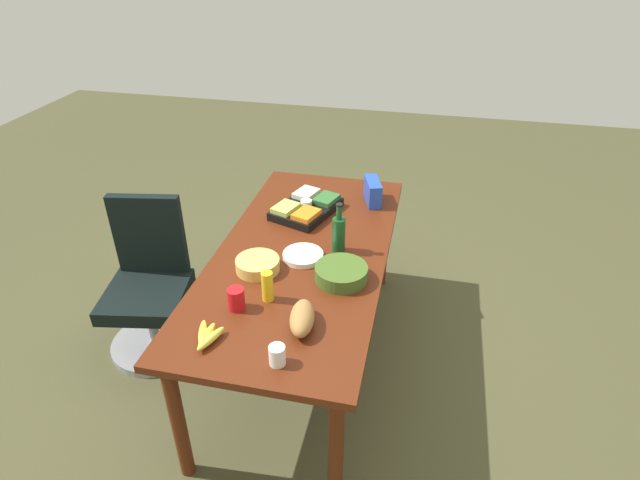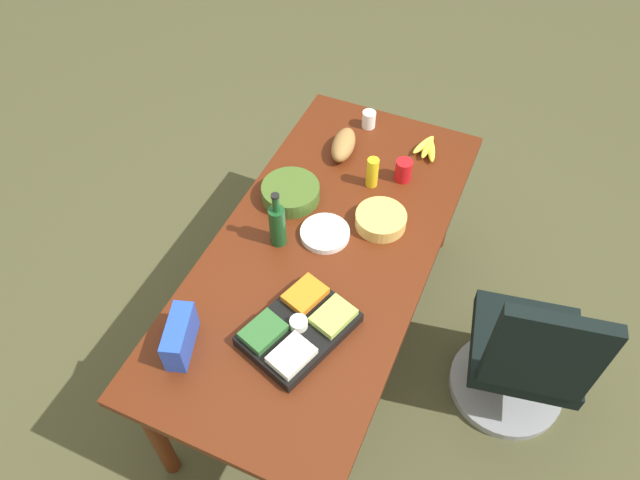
% 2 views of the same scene
% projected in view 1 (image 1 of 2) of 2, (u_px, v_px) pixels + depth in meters
% --- Properties ---
extents(ground_plane, '(10.00, 10.00, 0.00)m').
position_uv_depth(ground_plane, '(304.00, 357.00, 3.29)').
color(ground_plane, '#47462A').
extents(conference_table, '(1.98, 0.93, 0.80)m').
position_uv_depth(conference_table, '(302.00, 264.00, 2.92)').
color(conference_table, '#511F0C').
rests_on(conference_table, ground).
extents(office_chair, '(0.56, 0.56, 0.98)m').
position_uv_depth(office_chair, '(150.00, 296.00, 3.23)').
color(office_chair, gray).
rests_on(office_chair, ground).
extents(paper_plate_stack, '(0.24, 0.24, 0.03)m').
position_uv_depth(paper_plate_stack, '(303.00, 256.00, 2.81)').
color(paper_plate_stack, white).
rests_on(paper_plate_stack, conference_table).
extents(mustard_bottle, '(0.06, 0.06, 0.16)m').
position_uv_depth(mustard_bottle, '(267.00, 286.00, 2.47)').
color(mustard_bottle, yellow).
rests_on(mustard_bottle, conference_table).
extents(veggie_tray, '(0.49, 0.42, 0.09)m').
position_uv_depth(veggie_tray, '(306.00, 207.00, 3.23)').
color(veggie_tray, black).
rests_on(veggie_tray, conference_table).
extents(red_solo_cup, '(0.10, 0.10, 0.11)m').
position_uv_depth(red_solo_cup, '(236.00, 299.00, 2.43)').
color(red_solo_cup, red).
rests_on(red_solo_cup, conference_table).
extents(paper_cup, '(0.08, 0.08, 0.09)m').
position_uv_depth(paper_cup, '(277.00, 355.00, 2.13)').
color(paper_cup, white).
rests_on(paper_cup, conference_table).
extents(chip_bag_blue, '(0.23, 0.14, 0.15)m').
position_uv_depth(chip_bag_blue, '(373.00, 191.00, 3.33)').
color(chip_bag_blue, blue).
rests_on(chip_bag_blue, conference_table).
extents(bread_loaf, '(0.25, 0.15, 0.10)m').
position_uv_depth(bread_loaf, '(302.00, 318.00, 2.32)').
color(bread_loaf, '#9E713B').
rests_on(bread_loaf, conference_table).
extents(wine_bottle, '(0.07, 0.07, 0.29)m').
position_uv_depth(wine_bottle, '(339.00, 233.00, 2.82)').
color(wine_bottle, '#15461E').
rests_on(wine_bottle, conference_table).
extents(chip_bowl, '(0.26, 0.26, 0.07)m').
position_uv_depth(chip_bowl, '(258.00, 265.00, 2.70)').
color(chip_bowl, '#DEB558').
rests_on(chip_bowl, conference_table).
extents(banana_bunch, '(0.20, 0.14, 0.04)m').
position_uv_depth(banana_bunch, '(207.00, 336.00, 2.26)').
color(banana_bunch, yellow).
rests_on(banana_bunch, conference_table).
extents(salad_bowl, '(0.31, 0.31, 0.08)m').
position_uv_depth(salad_bowl, '(341.00, 273.00, 2.63)').
color(salad_bowl, '#405D21').
rests_on(salad_bowl, conference_table).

